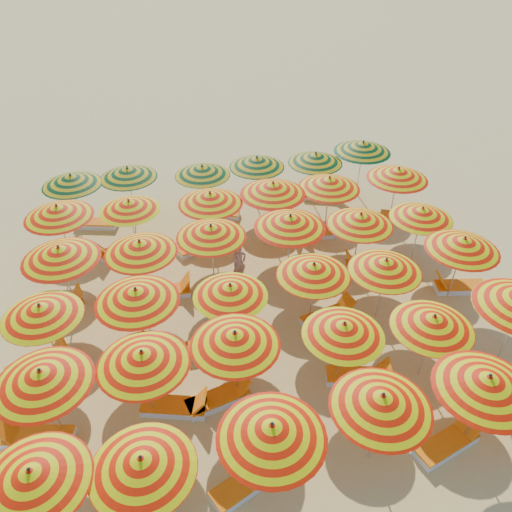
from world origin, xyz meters
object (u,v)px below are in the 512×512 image
(umbrella_7, at_px, (143,358))
(beachgoer_b, at_px, (222,312))
(lounger_22, at_px, (324,196))
(beachgoer_a, at_px, (239,263))
(umbrella_28, at_px, (329,183))
(lounger_17, at_px, (287,236))
(umbrella_34, at_px, (316,158))
(umbrella_9, at_px, (344,329))
(umbrella_2, at_px, (272,431))
(umbrella_8, at_px, (235,339))
(lounger_8, at_px, (39,363))
(umbrella_26, at_px, (210,198))
(lounger_4, at_px, (37,437))
(umbrella_21, at_px, (290,222))
(lounger_5, at_px, (176,407))
(umbrella_23, at_px, (422,213))
(lounger_13, at_px, (166,291))
(umbrella_12, at_px, (41,311))
(lounger_11, at_px, (459,287))
(umbrella_27, at_px, (273,189))
(umbrella_10, at_px, (433,322))
(lounger_21, at_px, (218,213))
(lounger_12, at_px, (58,309))
(lounger_7, at_px, (359,376))
(lounger_6, at_px, (219,398))
(umbrella_17, at_px, (463,244))
(lounger_18, at_px, (312,233))
(umbrella_19, at_px, (140,247))
(umbrella_20, at_px, (211,231))
(umbrella_0, at_px, (32,476))
(umbrella_22, at_px, (360,219))
(umbrella_33, at_px, (257,162))
(lounger_1, at_px, (247,482))
(umbrella_14, at_px, (230,290))
(umbrella_35, at_px, (363,147))
(lounger_16, at_px, (200,246))
(umbrella_16, at_px, (386,265))
(umbrella_4, at_px, (487,383))
(umbrella_30, at_px, (71,180))
(umbrella_6, at_px, (42,377))
(lounger_2, at_px, (448,443))
(umbrella_3, at_px, (382,401))
(lounger_15, at_px, (121,250))
(umbrella_13, at_px, (136,295))
(lounger_14, at_px, (368,266))
(umbrella_18, at_px, (60,253))
(lounger_20, at_px, (95,223))

(umbrella_7, bearing_deg, beachgoer_b, 50.07)
(lounger_22, relative_size, beachgoer_a, 1.25)
(umbrella_28, bearing_deg, lounger_17, -173.68)
(umbrella_34, bearing_deg, umbrella_9, -103.59)
(umbrella_2, relative_size, umbrella_28, 1.04)
(beachgoer_b, distance_m, beachgoer_a, 2.38)
(umbrella_8, xyz_separation_m, lounger_8, (-5.37, 2.17, -1.99))
(umbrella_26, relative_size, lounger_4, 1.36)
(umbrella_21, xyz_separation_m, lounger_5, (-4.38, -4.88, -2.10))
(umbrella_23, xyz_separation_m, lounger_13, (-8.98, -0.00, -1.89))
(umbrella_12, distance_m, lounger_11, 13.21)
(lounger_5, distance_m, lounger_8, 4.38)
(umbrella_27, distance_m, lounger_5, 8.62)
(umbrella_26, bearing_deg, umbrella_28, 1.61)
(umbrella_10, distance_m, lounger_4, 10.45)
(lounger_21, bearing_deg, lounger_12, 60.34)
(umbrella_9, bearing_deg, lounger_7, -11.56)
(lounger_6, height_order, lounger_17, same)
(umbrella_17, xyz_separation_m, umbrella_34, (-2.60, 6.90, -0.05))
(lounger_13, distance_m, lounger_18, 6.29)
(umbrella_19, distance_m, lounger_22, 9.57)
(umbrella_34, bearing_deg, umbrella_20, -138.03)
(umbrella_12, height_order, lounger_6, umbrella_12)
(umbrella_0, height_order, umbrella_8, umbrella_8)
(umbrella_12, distance_m, umbrella_22, 10.26)
(umbrella_33, xyz_separation_m, lounger_1, (-2.91, -12.11, -1.96))
(umbrella_26, distance_m, lounger_17, 3.55)
(umbrella_14, xyz_separation_m, umbrella_35, (7.05, 7.66, 0.25))
(lounger_16, bearing_deg, umbrella_16, -68.09)
(umbrella_4, xyz_separation_m, lounger_1, (-5.51, 0.01, -2.06))
(umbrella_21, height_order, umbrella_22, umbrella_21)
(umbrella_9, xyz_separation_m, lounger_6, (-3.31, -0.01, -1.86))
(umbrella_21, distance_m, beachgoer_a, 2.29)
(umbrella_30, distance_m, umbrella_34, 9.69)
(umbrella_8, xyz_separation_m, umbrella_16, (4.93, 2.05, -0.08))
(umbrella_6, relative_size, lounger_2, 1.53)
(umbrella_4, bearing_deg, umbrella_34, 90.79)
(umbrella_6, bearing_deg, lounger_16, 58.58)
(umbrella_4, relative_size, lounger_16, 1.57)
(umbrella_21, relative_size, umbrella_30, 0.95)
(umbrella_12, xyz_separation_m, umbrella_22, (9.99, 2.32, 0.08))
(umbrella_3, distance_m, beachgoer_a, 7.68)
(umbrella_16, bearing_deg, lounger_15, 146.73)
(lounger_21, bearing_deg, umbrella_30, 18.18)
(lounger_21, bearing_deg, umbrella_35, -153.17)
(umbrella_21, distance_m, lounger_2, 7.95)
(umbrella_13, bearing_deg, umbrella_14, -3.06)
(lounger_11, bearing_deg, lounger_14, -24.19)
(lounger_15, bearing_deg, umbrella_14, 97.40)
(umbrella_18, height_order, lounger_20, umbrella_18)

